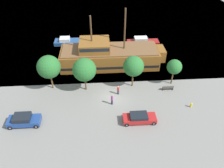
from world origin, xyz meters
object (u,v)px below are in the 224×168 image
at_px(parked_car_curb_mid, 139,118).
at_px(pedestrian_walking_far, 112,100).
at_px(bench_promenade_east, 168,88).
at_px(pedestrian_walking_near, 118,90).
at_px(moored_boat_dockside, 142,42).
at_px(parked_car_curb_front, 24,120).
at_px(pirate_ship, 109,55).
at_px(moored_boat_outer, 67,41).
at_px(fire_hydrant, 191,105).

xyz_separation_m(parked_car_curb_mid, pedestrian_walking_far, (-3.50, 3.73, 0.23)).
bearing_deg(bench_promenade_east, pedestrian_walking_near, -176.45).
relative_size(moored_boat_dockside, parked_car_curb_mid, 1.51).
relative_size(parked_car_curb_mid, pedestrian_walking_far, 2.57).
height_order(parked_car_curb_front, pedestrian_walking_far, pedestrian_walking_far).
xyz_separation_m(parked_car_curb_mid, bench_promenade_east, (5.79, 6.53, -0.23)).
distance_m(pirate_ship, moored_boat_outer, 12.82).
bearing_deg(pedestrian_walking_near, pedestrian_walking_far, -115.91).
bearing_deg(parked_car_curb_front, pirate_ship, 49.57).
height_order(bench_promenade_east, pedestrian_walking_far, pedestrian_walking_far).
bearing_deg(fire_hydrant, parked_car_curb_front, -175.61).
bearing_deg(pedestrian_walking_near, moored_boat_outer, 118.77).
bearing_deg(pedestrian_walking_near, parked_car_curb_mid, -68.43).
bearing_deg(pirate_ship, parked_car_curb_front, -130.43).
height_order(moored_boat_outer, pedestrian_walking_far, pedestrian_walking_far).
relative_size(moored_boat_dockside, parked_car_curb_front, 1.59).
xyz_separation_m(bench_promenade_east, pedestrian_walking_far, (-9.29, -2.81, 0.46)).
bearing_deg(moored_boat_dockside, parked_car_curb_mid, -101.05).
xyz_separation_m(moored_boat_dockside, parked_car_curb_front, (-19.98, -21.71, 0.08)).
xyz_separation_m(moored_boat_dockside, moored_boat_outer, (-16.62, 1.80, -0.16)).
relative_size(moored_boat_outer, parked_car_curb_front, 1.25).
distance_m(fire_hydrant, bench_promenade_east, 4.80).
bearing_deg(pedestrian_walking_near, moored_boat_dockside, 67.47).
bearing_deg(moored_boat_dockside, pirate_ship, -136.53).
xyz_separation_m(pedestrian_walking_near, pedestrian_walking_far, (-1.12, -2.30, 0.10)).
bearing_deg(pedestrian_walking_far, bench_promenade_east, 16.82).
xyz_separation_m(moored_boat_outer, parked_car_curb_front, (-3.36, -23.51, 0.24)).
bearing_deg(fire_hydrant, pirate_ship, 132.51).
distance_m(pirate_ship, fire_hydrant, 17.12).
bearing_deg(parked_car_curb_mid, pirate_ship, 102.73).
xyz_separation_m(fire_hydrant, pedestrian_walking_far, (-11.65, 1.37, 0.49)).
bearing_deg(moored_boat_dockside, bench_promenade_east, -84.75).
relative_size(moored_boat_dockside, fire_hydrant, 8.97).
bearing_deg(pirate_ship, pedestrian_walking_far, -90.65).
height_order(parked_car_curb_front, fire_hydrant, parked_car_curb_front).
bearing_deg(pedestrian_walking_near, fire_hydrant, -19.22).
relative_size(bench_promenade_east, pedestrian_walking_near, 1.10).
bearing_deg(pedestrian_walking_far, moored_boat_outer, 113.36).
height_order(pirate_ship, moored_boat_outer, pirate_ship).
bearing_deg(pedestrian_walking_far, parked_car_curb_mid, -46.80).
distance_m(parked_car_curb_front, bench_promenade_east, 22.26).
bearing_deg(parked_car_curb_mid, bench_promenade_east, 48.46).
height_order(moored_boat_dockside, parked_car_curb_front, moored_boat_dockside).
height_order(parked_car_curb_mid, pedestrian_walking_near, pedestrian_walking_near).
height_order(moored_boat_dockside, moored_boat_outer, moored_boat_dockside).
bearing_deg(bench_promenade_east, parked_car_curb_front, -164.34).
bearing_deg(pedestrian_walking_far, fire_hydrant, -6.71).
relative_size(pirate_ship, pedestrian_walking_near, 12.08).
xyz_separation_m(parked_car_curb_front, parked_car_curb_mid, (15.64, -0.53, -0.11)).
relative_size(fire_hydrant, pedestrian_walking_near, 0.48).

